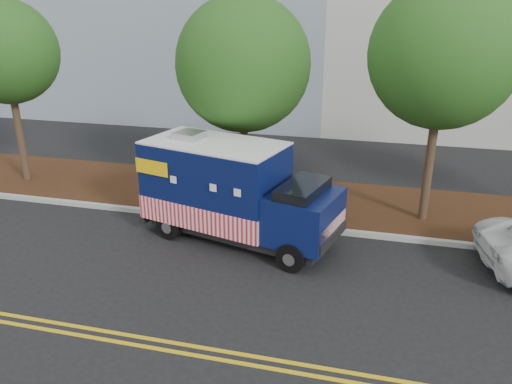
# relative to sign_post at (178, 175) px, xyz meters

# --- Properties ---
(ground) EXTENTS (120.00, 120.00, 0.00)m
(ground) POSITION_rel_sign_post_xyz_m (1.36, -1.93, -1.20)
(ground) COLOR black
(ground) RESTS_ON ground
(curb) EXTENTS (120.00, 0.18, 0.15)m
(curb) POSITION_rel_sign_post_xyz_m (1.36, -0.53, -1.12)
(curb) COLOR #9E9E99
(curb) RESTS_ON ground
(mulch_strip) EXTENTS (120.00, 4.00, 0.15)m
(mulch_strip) POSITION_rel_sign_post_xyz_m (1.36, 1.57, -1.12)
(mulch_strip) COLOR #311D0D
(mulch_strip) RESTS_ON ground
(centerline_near) EXTENTS (120.00, 0.10, 0.01)m
(centerline_near) POSITION_rel_sign_post_xyz_m (1.36, -6.38, -1.19)
(centerline_near) COLOR gold
(centerline_near) RESTS_ON ground
(centerline_far) EXTENTS (120.00, 0.10, 0.01)m
(centerline_far) POSITION_rel_sign_post_xyz_m (1.36, -6.63, -1.19)
(centerline_far) COLOR gold
(centerline_far) RESTS_ON ground
(tree_a) EXTENTS (3.59, 3.59, 6.58)m
(tree_a) POSITION_rel_sign_post_xyz_m (-6.56, 1.04, 3.57)
(tree_a) COLOR #38281C
(tree_a) RESTS_ON ground
(tree_b) EXTENTS (4.25, 4.25, 6.70)m
(tree_b) POSITION_rel_sign_post_xyz_m (1.84, 1.36, 3.36)
(tree_b) COLOR #38281C
(tree_b) RESTS_ON ground
(tree_c) EXTENTS (4.12, 4.12, 7.12)m
(tree_c) POSITION_rel_sign_post_xyz_m (7.67, 0.91, 3.85)
(tree_c) COLOR #38281C
(tree_c) RESTS_ON ground
(sign_post) EXTENTS (0.06, 0.06, 2.40)m
(sign_post) POSITION_rel_sign_post_xyz_m (0.00, 0.00, 0.00)
(sign_post) COLOR #473828
(sign_post) RESTS_ON ground
(food_truck) EXTENTS (5.99, 3.40, 2.99)m
(food_truck) POSITION_rel_sign_post_xyz_m (2.23, -1.49, 0.15)
(food_truck) COLOR black
(food_truck) RESTS_ON ground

